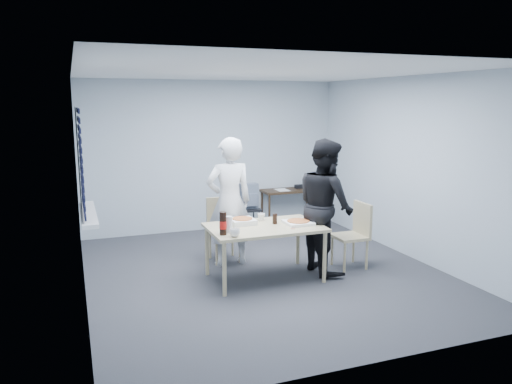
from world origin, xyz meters
name	(u,v)px	position (x,y,z in m)	size (l,w,h in m)	color
room	(82,169)	(-2.20, 0.40, 1.44)	(5.00, 5.00, 5.00)	#2B2B30
dining_table	(265,231)	(-0.08, -0.20, 0.63)	(1.42, 0.90, 0.69)	#C5B689
chair_far	(223,224)	(-0.34, 0.77, 0.51)	(0.42, 0.42, 0.89)	#C5B689
chair_right	(355,230)	(1.25, -0.19, 0.51)	(0.42, 0.42, 0.89)	#C5B689
person_white	(229,202)	(-0.32, 0.52, 0.89)	(0.65, 0.42, 1.77)	silver
person_black	(325,206)	(0.79, -0.18, 0.89)	(0.86, 0.47, 1.77)	black
side_table	(289,194)	(1.37, 2.28, 0.59)	(1.00, 0.44, 0.66)	#372517
stool	(249,215)	(0.41, 1.78, 0.38)	(0.35, 0.35, 0.49)	black
backpack	(249,196)	(0.41, 1.77, 0.69)	(0.30, 0.22, 0.42)	slate
pizza_box_a	(242,221)	(-0.31, 0.00, 0.73)	(0.30, 0.30, 0.08)	white
pizza_box_b	(298,222)	(0.36, -0.26, 0.71)	(0.33, 0.33, 0.05)	white
mug_a	(235,233)	(-0.59, -0.55, 0.74)	(0.12, 0.12, 0.10)	white
mug_b	(261,217)	(-0.01, 0.09, 0.74)	(0.10, 0.10, 0.09)	white
cola_glass	(275,219)	(0.08, -0.14, 0.76)	(0.06, 0.06, 0.13)	black
soda_bottle	(223,224)	(-0.69, -0.43, 0.82)	(0.09, 0.09, 0.28)	black
plastic_cups	(229,224)	(-0.60, -0.34, 0.79)	(0.08, 0.08, 0.20)	silver
rubber_band	(293,229)	(0.20, -0.45, 0.69)	(0.05, 0.05, 0.00)	red
papers	(282,190)	(1.22, 2.25, 0.67)	(0.21, 0.29, 0.00)	white
black_box	(299,187)	(1.59, 2.32, 0.70)	(0.15, 0.11, 0.07)	black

